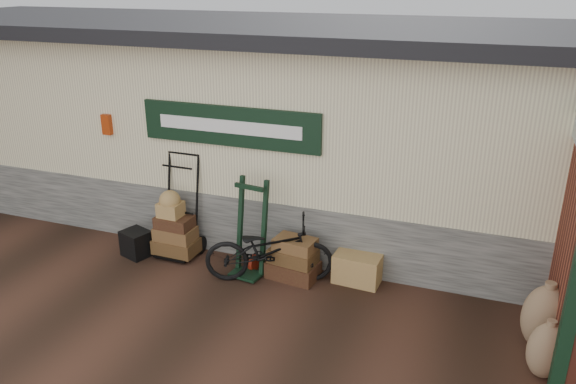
% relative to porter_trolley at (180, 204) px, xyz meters
% --- Properties ---
extents(ground, '(80.00, 80.00, 0.00)m').
position_rel_porter_trolley_xyz_m(ground, '(1.07, -0.81, -0.76)').
color(ground, black).
rests_on(ground, ground).
extents(station_building, '(14.40, 4.10, 3.20)m').
position_rel_porter_trolley_xyz_m(station_building, '(1.06, 1.93, 0.85)').
color(station_building, '#4C4C47').
rests_on(station_building, ground).
extents(porter_trolley, '(0.77, 0.59, 1.52)m').
position_rel_porter_trolley_xyz_m(porter_trolley, '(0.00, 0.00, 0.00)').
color(porter_trolley, black).
rests_on(porter_trolley, ground).
extents(green_barrow, '(0.54, 0.48, 1.35)m').
position_rel_porter_trolley_xyz_m(green_barrow, '(1.22, -0.24, -0.08)').
color(green_barrow, black).
rests_on(green_barrow, ground).
extents(suitcase_stack, '(0.73, 0.51, 0.60)m').
position_rel_porter_trolley_xyz_m(suitcase_stack, '(1.80, -0.16, -0.46)').
color(suitcase_stack, '#3B1913').
rests_on(suitcase_stack, ground).
extents(wicker_hamper, '(0.64, 0.44, 0.40)m').
position_rel_porter_trolley_xyz_m(wicker_hamper, '(2.65, 0.04, -0.56)').
color(wicker_hamper, olive).
rests_on(wicker_hamper, ground).
extents(black_trunk, '(0.47, 0.44, 0.39)m').
position_rel_porter_trolley_xyz_m(black_trunk, '(-0.57, -0.34, -0.57)').
color(black_trunk, black).
rests_on(black_trunk, ground).
extents(bicycle, '(1.14, 1.81, 1.00)m').
position_rel_porter_trolley_xyz_m(bicycle, '(1.52, -0.34, -0.26)').
color(bicycle, black).
rests_on(bicycle, ground).
extents(burlap_sack_left, '(0.50, 0.42, 0.78)m').
position_rel_porter_trolley_xyz_m(burlap_sack_left, '(4.88, -0.68, -0.37)').
color(burlap_sack_left, '#846047').
rests_on(burlap_sack_left, ground).
extents(burlap_sack_right, '(0.49, 0.46, 0.64)m').
position_rel_porter_trolley_xyz_m(burlap_sack_right, '(4.89, -1.18, -0.44)').
color(burlap_sack_right, '#846047').
rests_on(burlap_sack_right, ground).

